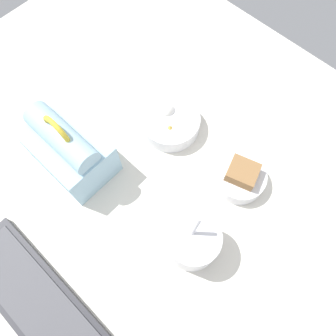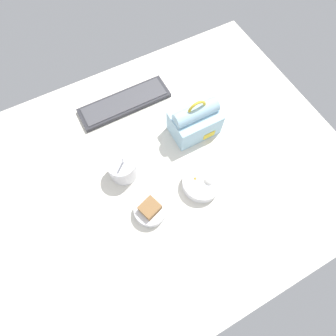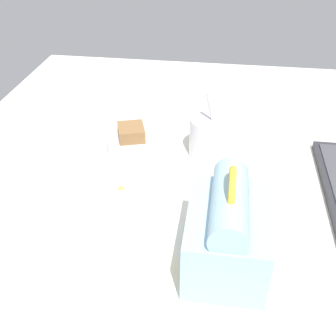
{
  "view_description": "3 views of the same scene",
  "coord_description": "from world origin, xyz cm",
  "px_view_note": "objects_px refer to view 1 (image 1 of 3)",
  "views": [
    {
      "loc": [
        -17.07,
        17.37,
        71.16
      ],
      "look_at": [
        1.75,
        -2.54,
        7.0
      ],
      "focal_mm": 35.0,
      "sensor_mm": 36.0,
      "label": 1
    },
    {
      "loc": [
        -15.91,
        -35.49,
        92.69
      ],
      "look_at": [
        1.75,
        -2.54,
        7.0
      ],
      "focal_mm": 28.0,
      "sensor_mm": 36.0,
      "label": 2
    },
    {
      "loc": [
        68.51,
        7.26,
        53.18
      ],
      "look_at": [
        1.75,
        -2.54,
        7.0
      ],
      "focal_mm": 45.0,
      "sensor_mm": 36.0,
      "label": 3
    }
  ],
  "objects_px": {
    "bento_bowl_sandwich": "(240,177)",
    "lunch_bag": "(69,149)",
    "bento_bowl_snacks": "(170,122)",
    "soup_cup": "(193,241)",
    "keyboard": "(41,307)"
  },
  "relations": [
    {
      "from": "bento_bowl_sandwich",
      "to": "lunch_bag",
      "type": "bearing_deg",
      "value": 35.89
    },
    {
      "from": "lunch_bag",
      "to": "bento_bowl_snacks",
      "type": "relative_size",
      "value": 1.29
    },
    {
      "from": "lunch_bag",
      "to": "bento_bowl_sandwich",
      "type": "relative_size",
      "value": 1.6
    },
    {
      "from": "soup_cup",
      "to": "bento_bowl_sandwich",
      "type": "bearing_deg",
      "value": -83.94
    },
    {
      "from": "lunch_bag",
      "to": "bento_bowl_snacks",
      "type": "height_order",
      "value": "lunch_bag"
    },
    {
      "from": "bento_bowl_sandwich",
      "to": "bento_bowl_snacks",
      "type": "height_order",
      "value": "bento_bowl_sandwich"
    },
    {
      "from": "keyboard",
      "to": "bento_bowl_sandwich",
      "type": "xyz_separation_m",
      "value": [
        -0.11,
        -0.47,
        0.01
      ]
    },
    {
      "from": "keyboard",
      "to": "soup_cup",
      "type": "height_order",
      "value": "soup_cup"
    },
    {
      "from": "soup_cup",
      "to": "bento_bowl_sandwich",
      "type": "xyz_separation_m",
      "value": [
        0.02,
        -0.18,
        -0.02
      ]
    },
    {
      "from": "lunch_bag",
      "to": "soup_cup",
      "type": "relative_size",
      "value": 1.19
    },
    {
      "from": "soup_cup",
      "to": "bento_bowl_sandwich",
      "type": "height_order",
      "value": "soup_cup"
    },
    {
      "from": "lunch_bag",
      "to": "bento_bowl_snacks",
      "type": "distance_m",
      "value": 0.24
    },
    {
      "from": "soup_cup",
      "to": "keyboard",
      "type": "bearing_deg",
      "value": 65.5
    },
    {
      "from": "bento_bowl_sandwich",
      "to": "bento_bowl_snacks",
      "type": "bearing_deg",
      "value": 0.78
    },
    {
      "from": "lunch_bag",
      "to": "soup_cup",
      "type": "xyz_separation_m",
      "value": [
        -0.32,
        -0.04,
        -0.02
      ]
    }
  ]
}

